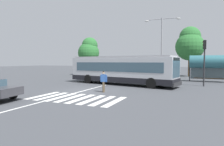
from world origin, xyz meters
name	(u,v)px	position (x,y,z in m)	size (l,w,h in m)	color
ground_plane	(89,91)	(0.00, 0.00, 0.00)	(160.00, 160.00, 0.00)	#424449
city_transit_bus	(121,70)	(0.86, 5.44, 1.59)	(12.51, 4.90, 3.06)	black
pedestrian_crossing_street	(104,80)	(1.48, -0.16, 0.97)	(0.57, 0.34, 1.72)	brown
parked_car_silver	(116,72)	(-4.06, 16.16, 0.77)	(1.95, 4.54, 1.35)	black
parked_car_charcoal	(129,72)	(-1.49, 15.59, 0.77)	(1.98, 4.55, 1.35)	black
parked_car_white	(147,73)	(1.42, 15.55, 0.77)	(1.96, 4.54, 1.35)	black
traffic_light_far_corner	(204,55)	(9.14, 7.17, 3.11)	(0.33, 0.32, 4.62)	#28282B
bus_stop_shelter	(211,62)	(10.10, 11.95, 2.42)	(4.91, 1.54, 3.25)	#28282B
twin_arm_street_lamp	(162,41)	(4.08, 12.75, 5.22)	(4.77, 0.32, 8.37)	#939399
background_tree_left	(89,51)	(-9.65, 16.96, 4.48)	(3.86, 3.86, 6.89)	brown
background_tree_right	(190,44)	(7.42, 20.43, 5.41)	(4.58, 4.58, 8.27)	brown
crosswalk_painted_stripes	(76,98)	(0.88, -3.26, 0.00)	(6.18, 3.36, 0.01)	silver
lane_center_line	(95,88)	(-0.42, 2.00, 0.00)	(0.16, 24.00, 0.01)	silver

